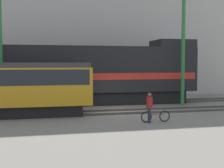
{
  "coord_description": "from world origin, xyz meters",
  "views": [
    {
      "loc": [
        -4.84,
        -19.9,
        3.19
      ],
      "look_at": [
        -0.27,
        0.42,
        1.8
      ],
      "focal_mm": 50.0,
      "sensor_mm": 36.0,
      "label": 1
    }
  ],
  "objects": [
    {
      "name": "ground_plane",
      "position": [
        0.0,
        0.0,
        0.0
      ],
      "size": [
        120.0,
        120.0,
        0.0
      ],
      "primitive_type": "plane",
      "color": "slate"
    },
    {
      "name": "bicycle",
      "position": [
        1.13,
        -4.11,
        0.31
      ],
      "size": [
        1.64,
        0.44,
        0.67
      ],
      "color": "black",
      "rests_on": "ground"
    },
    {
      "name": "freight_locomotive",
      "position": [
        -2.9,
        4.06,
        2.35
      ],
      "size": [
        20.33,
        3.04,
        5.07
      ],
      "color": "black",
      "rests_on": "ground"
    },
    {
      "name": "track_far",
      "position": [
        0.0,
        4.06,
        0.07
      ],
      "size": [
        60.0,
        1.51,
        0.14
      ],
      "color": "#47423D",
      "rests_on": "ground"
    },
    {
      "name": "building_backdrop",
      "position": [
        0.0,
        12.39,
        7.83
      ],
      "size": [
        31.29,
        6.0,
        15.66
      ],
      "color": "#B7B2A8",
      "rests_on": "ground"
    },
    {
      "name": "person",
      "position": [
        0.73,
        -4.25,
        0.98
      ],
      "size": [
        0.23,
        0.37,
        1.62
      ],
      "color": "#232D4C",
      "rests_on": "ground"
    },
    {
      "name": "utility_pole_left",
      "position": [
        -7.49,
        1.74,
        3.72
      ],
      "size": [
        0.26,
        0.26,
        7.44
      ],
      "color": "#2D7238",
      "rests_on": "ground"
    },
    {
      "name": "streetcar",
      "position": [
        -6.71,
        -0.58,
        1.85
      ],
      "size": [
        9.56,
        2.54,
        3.23
      ],
      "color": "black",
      "rests_on": "ground"
    },
    {
      "name": "utility_pole_center",
      "position": [
        5.48,
        1.74,
        4.28
      ],
      "size": [
        0.27,
        0.27,
        8.55
      ],
      "color": "#2D7238",
      "rests_on": "ground"
    },
    {
      "name": "track_near",
      "position": [
        0.0,
        -0.58,
        0.07
      ],
      "size": [
        60.0,
        1.5,
        0.14
      ],
      "color": "#47423D",
      "rests_on": "ground"
    }
  ]
}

